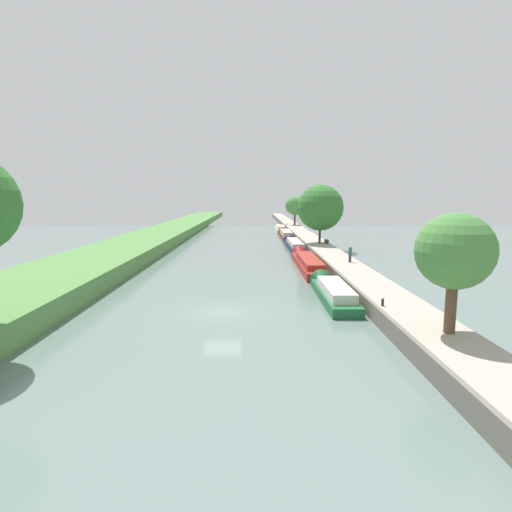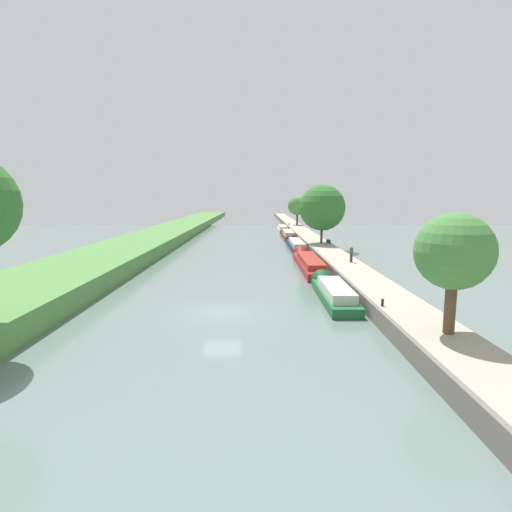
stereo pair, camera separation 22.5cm
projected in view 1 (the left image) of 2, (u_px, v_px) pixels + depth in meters
name	position (u px, v px, depth m)	size (l,w,h in m)	color
ground_plane	(222.00, 312.00, 26.81)	(160.00, 160.00, 0.00)	slate
left_grassy_bank	(8.00, 301.00, 26.58)	(8.94, 260.00, 1.63)	#518442
right_towpath	(392.00, 304.00, 26.83)	(3.35, 260.00, 1.03)	#A89E8E
stone_quay	(365.00, 304.00, 26.81)	(0.25, 260.00, 1.08)	#6B665B
narrowboat_green	(332.00, 291.00, 30.51)	(2.03, 10.50, 1.96)	#1E6033
narrowboat_red	(307.00, 262.00, 43.75)	(2.14, 15.45, 2.04)	maroon
narrowboat_navy	(294.00, 245.00, 59.68)	(1.94, 14.69, 1.86)	#141E42
narrowboat_maroon	(286.00, 234.00, 75.30)	(1.90, 13.90, 1.99)	maroon
narrowboat_cream	(280.00, 229.00, 87.89)	(1.90, 10.74, 1.91)	beige
tree_rightbank_near	(455.00, 252.00, 19.14)	(3.65, 3.65, 5.83)	brown
tree_rightbank_midnear	(320.00, 208.00, 56.44)	(6.39, 6.39, 8.19)	#4C3828
tree_rightbank_midfar	(295.00, 206.00, 93.26)	(4.36, 4.36, 6.58)	#4C3828
person_walking	(350.00, 254.00, 40.67)	(0.34, 0.34, 1.66)	#282D42
mooring_bollard_near	(383.00, 302.00, 24.48)	(0.16, 0.16, 0.45)	black
mooring_bollard_far	(287.00, 224.00, 92.81)	(0.16, 0.16, 0.45)	black
park_bench	(327.00, 241.00, 57.27)	(0.44, 1.50, 0.47)	#333338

